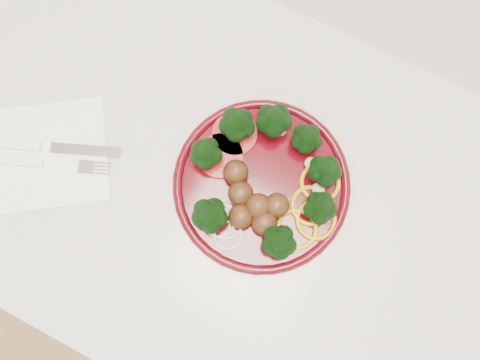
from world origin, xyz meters
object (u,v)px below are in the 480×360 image
at_px(plate, 264,182).
at_px(fork, 33,163).
at_px(napkin, 52,154).
at_px(knife, 37,146).

relative_size(plate, fork, 1.58).
distance_m(napkin, fork, 0.03).
bearing_deg(plate, napkin, -161.11).
bearing_deg(napkin, plate, 18.89).
relative_size(napkin, knife, 0.87).
xyz_separation_m(plate, knife, (-0.32, -0.10, -0.01)).
height_order(napkin, fork, fork).
height_order(knife, fork, knife).
bearing_deg(plate, knife, -162.39).
bearing_deg(knife, napkin, -22.66).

